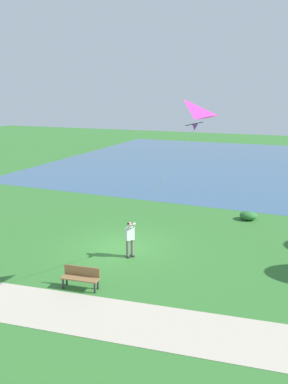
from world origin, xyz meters
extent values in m
plane|color=#33702D|center=(0.00, 0.00, 0.00)|extent=(120.00, 120.00, 0.00)
cube|color=#385B7F|center=(-26.54, 4.00, 0.00)|extent=(36.00, 44.00, 0.01)
cube|color=#B7AD99|center=(5.66, 2.00, 0.01)|extent=(6.31, 32.05, 0.02)
cube|color=#232328|center=(0.70, 0.97, 0.03)|extent=(0.23, 0.26, 0.06)
cylinder|color=slate|center=(0.69, 0.96, 0.45)|extent=(0.14, 0.14, 0.82)
cube|color=#232328|center=(0.89, 0.83, 0.03)|extent=(0.23, 0.26, 0.06)
cylinder|color=slate|center=(0.88, 0.81, 0.45)|extent=(0.14, 0.14, 0.82)
cube|color=white|center=(0.78, 0.89, 1.16)|extent=(0.45, 0.42, 0.60)
sphere|color=tan|center=(0.78, 0.89, 1.62)|extent=(0.22, 0.22, 0.22)
ellipsoid|color=black|center=(0.77, 0.87, 1.66)|extent=(0.31, 0.31, 0.13)
cylinder|color=white|center=(0.85, 1.11, 1.61)|extent=(0.55, 0.30, 0.43)
cylinder|color=white|center=(0.99, 1.01, 1.61)|extent=(0.17, 0.56, 0.43)
sphere|color=tan|center=(1.01, 1.19, 1.74)|extent=(0.10, 0.10, 0.10)
pyramid|color=#E02D9E|center=(3.57, 4.12, 6.78)|extent=(1.89, 0.99, 0.61)
cone|color=purple|center=(3.60, 4.54, 6.39)|extent=(0.21, 0.21, 0.22)
cylinder|color=black|center=(3.60, 4.54, 6.50)|extent=(1.74, 0.14, 0.02)
cylinder|color=silver|center=(2.31, 2.86, 4.04)|extent=(2.60, 3.36, 4.61)
cube|color=olive|center=(4.26, 0.32, 0.45)|extent=(0.62, 1.54, 0.05)
cube|color=olive|center=(4.07, 0.29, 0.68)|extent=(0.22, 1.49, 0.40)
cube|color=#2D2D33|center=(4.33, 1.00, 0.23)|extent=(0.07, 0.07, 0.45)
cube|color=#2D2D33|center=(4.02, 0.96, 0.23)|extent=(0.07, 0.07, 0.45)
cube|color=#2D2D33|center=(4.50, -0.33, 0.23)|extent=(0.07, 0.07, 0.45)
cube|color=#2D2D33|center=(4.18, -0.37, 0.23)|extent=(0.07, 0.07, 0.45)
ellipsoid|color=#2D7033|center=(-6.89, 5.39, 0.26)|extent=(0.92, 1.05, 0.52)
camera|label=1|loc=(15.55, 7.62, 7.40)|focal=34.76mm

